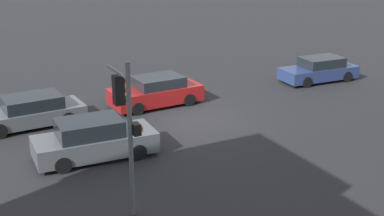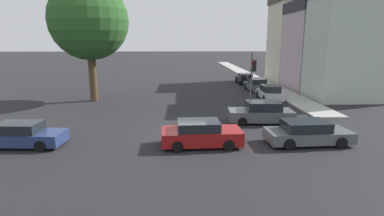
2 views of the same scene
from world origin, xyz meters
The scene contains 6 objects.
ground_plane centered at (0.00, 0.00, 0.00)m, with size 300.00×300.00×0.00m, color black.
traffic_signal centered at (5.62, 6.57, 3.15)m, with size 0.55×1.88×4.80m.
crossing_car_0 centered at (0.71, -2.40, 0.68)m, with size 4.50×2.15×1.43m.
crossing_car_1 centered at (5.38, 2.29, 0.72)m, with size 4.65×2.17×1.54m.
crossing_car_2 centered at (6.80, -2.33, 0.64)m, with size 4.81×2.19×1.35m.
crossing_car_3 centered at (-9.27, -2.08, 0.64)m, with size 4.53×2.05×1.36m.
Camera 1 is at (10.77, 20.56, 8.34)m, focal length 50.00 mm.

